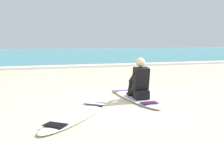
% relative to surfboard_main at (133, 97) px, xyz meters
% --- Properties ---
extents(ground_plane, '(80.00, 80.00, 0.00)m').
position_rel_surfboard_main_xyz_m(ground_plane, '(-0.35, -0.73, -0.04)').
color(ground_plane, beige).
extents(sea, '(80.00, 28.00, 0.10)m').
position_rel_surfboard_main_xyz_m(sea, '(-0.35, 21.66, 0.01)').
color(sea, teal).
rests_on(sea, ground).
extents(breaking_foam, '(80.00, 0.90, 0.11)m').
position_rel_surfboard_main_xyz_m(breaking_foam, '(-0.35, 7.96, 0.02)').
color(breaking_foam, white).
rests_on(breaking_foam, ground).
extents(surfboard_main, '(0.64, 2.61, 0.08)m').
position_rel_surfboard_main_xyz_m(surfboard_main, '(0.00, 0.00, 0.00)').
color(surfboard_main, silver).
rests_on(surfboard_main, ground).
extents(surfer_seated, '(0.38, 0.71, 0.95)m').
position_rel_surfboard_main_xyz_m(surfer_seated, '(0.02, -0.31, 0.40)').
color(surfer_seated, black).
rests_on(surfer_seated, surfboard_main).
extents(surfboard_spare_near, '(1.90, 2.19, 0.08)m').
position_rel_surfboard_main_xyz_m(surfboard_spare_near, '(-1.59, -1.17, 0.00)').
color(surfboard_spare_near, silver).
rests_on(surfboard_spare_near, ground).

